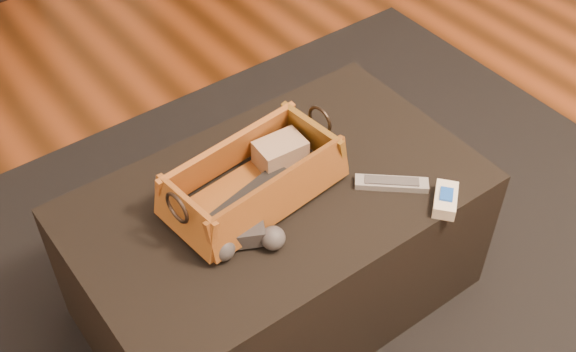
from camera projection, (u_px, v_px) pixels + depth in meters
area_rug at (289, 309)px, 2.01m from camera, size 2.60×2.00×0.01m
ottoman at (277, 248)px, 1.89m from camera, size 1.00×0.60×0.42m
tv_remote at (252, 196)px, 1.70m from camera, size 0.23×0.10×0.02m
cloth_bundle at (280, 152)px, 1.78m from camera, size 0.13×0.09×0.07m
wicker_basket at (254, 181)px, 1.70m from camera, size 0.46×0.27×0.15m
game_controller at (247, 239)px, 1.60m from camera, size 0.18×0.13×0.06m
silver_remote at (392, 183)px, 1.75m from camera, size 0.16×0.15×0.02m
cream_gadget at (445, 200)px, 1.70m from camera, size 0.11×0.11×0.04m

